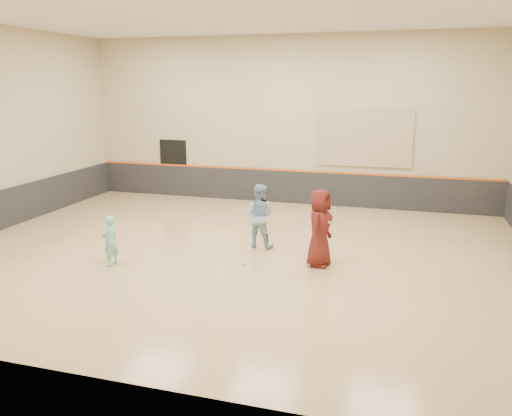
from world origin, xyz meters
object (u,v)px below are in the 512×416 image
(girl, at_px, (110,241))
(young_man, at_px, (320,228))
(instructor, at_px, (259,216))
(spare_racket, at_px, (209,230))

(girl, xyz_separation_m, young_man, (4.85, 1.41, 0.32))
(instructor, distance_m, young_man, 2.05)
(girl, relative_size, spare_racket, 1.69)
(instructor, height_order, spare_racket, instructor)
(instructor, distance_m, spare_racket, 2.09)
(instructor, xyz_separation_m, young_man, (1.79, -0.99, 0.08))
(girl, distance_m, spare_racket, 3.48)
(young_man, bearing_deg, girl, 116.61)
(girl, distance_m, young_man, 5.06)
(girl, height_order, young_man, young_man)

